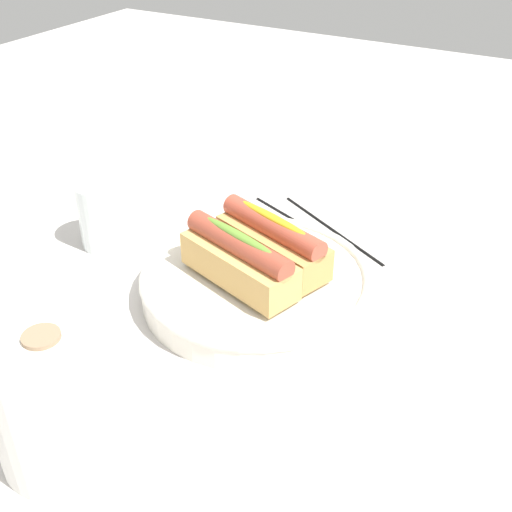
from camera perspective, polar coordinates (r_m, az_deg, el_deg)
The scene contains 8 objects.
ground_plane at distance 0.76m, azimuth 1.22°, elevation -3.68°, with size 2.40×2.40×0.00m, color beige.
serving_bowl at distance 0.75m, azimuth -0.00°, elevation -2.38°, with size 0.27×0.27×0.04m.
hotdog_front at distance 0.75m, azimuth 1.50°, elevation 1.32°, with size 0.16×0.10×0.06m.
hotdog_back at distance 0.71m, azimuth -1.56°, elevation -0.31°, with size 0.16×0.09×0.06m.
water_glass at distance 0.87m, azimuth -13.35°, elevation 3.42°, with size 0.07×0.07×0.09m.
paper_towel_roll at distance 0.57m, azimuth -17.53°, elevation -12.07°, with size 0.11×0.11×0.13m.
chopstick_near at distance 0.91m, azimuth 4.47°, elevation 2.73°, with size 0.01×0.01×0.22m, color black.
chopstick_far at distance 0.90m, azimuth 6.52°, elevation 2.58°, with size 0.01×0.01×0.22m, color black.
Camera 1 is at (-0.29, 0.54, 0.45)m, focal length 44.58 mm.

